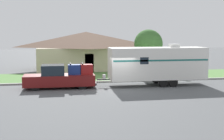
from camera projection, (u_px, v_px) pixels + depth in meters
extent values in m
plane|color=#515456|center=(120.00, 90.00, 24.75)|extent=(120.00, 120.00, 0.00)
cube|color=#999993|center=(112.00, 81.00, 28.41)|extent=(80.00, 0.30, 0.14)
cube|color=#568442|center=(106.00, 76.00, 31.98)|extent=(80.00, 7.00, 0.03)
cube|color=beige|center=(86.00, 58.00, 38.74)|extent=(11.67, 7.41, 2.72)
pyramid|color=brown|center=(86.00, 39.00, 38.46)|extent=(12.61, 8.00, 1.85)
cube|color=#4C3828|center=(89.00, 63.00, 35.18)|extent=(1.00, 0.06, 2.10)
cylinder|color=black|center=(34.00, 85.00, 24.22)|extent=(0.88, 0.28, 0.88)
cylinder|color=black|center=(36.00, 82.00, 25.79)|extent=(0.88, 0.28, 0.88)
cylinder|color=black|center=(82.00, 84.00, 24.86)|extent=(0.88, 0.28, 0.88)
cylinder|color=black|center=(81.00, 81.00, 26.43)|extent=(0.88, 0.28, 0.88)
cube|color=maroon|center=(45.00, 80.00, 25.11)|extent=(3.45, 1.97, 0.87)
cube|color=#19232D|center=(53.00, 70.00, 25.12)|extent=(1.79, 1.81, 0.81)
cube|color=maroon|center=(81.00, 79.00, 25.60)|extent=(2.22, 1.97, 0.87)
cube|color=#333333|center=(95.00, 83.00, 25.84)|extent=(0.12, 1.77, 0.20)
cube|color=navy|center=(74.00, 69.00, 25.41)|extent=(1.02, 0.83, 0.80)
cube|color=black|center=(70.00, 64.00, 25.30)|extent=(0.10, 0.91, 0.08)
cube|color=maroon|center=(86.00, 69.00, 25.58)|extent=(1.02, 0.83, 0.80)
cube|color=black|center=(82.00, 63.00, 25.47)|extent=(0.10, 0.91, 0.08)
cylinder|color=black|center=(164.00, 83.00, 25.80)|extent=(0.76, 0.22, 0.76)
cylinder|color=black|center=(156.00, 79.00, 27.80)|extent=(0.76, 0.22, 0.76)
cylinder|color=black|center=(173.00, 82.00, 25.94)|extent=(0.76, 0.22, 0.76)
cylinder|color=black|center=(165.00, 79.00, 27.95)|extent=(0.76, 0.22, 0.76)
cube|color=silver|center=(157.00, 63.00, 26.57)|extent=(8.22, 2.33, 2.67)
cube|color=#1E6660|center=(162.00, 60.00, 25.39)|extent=(8.06, 0.01, 0.14)
cube|color=#383838|center=(103.00, 79.00, 25.93)|extent=(1.09, 0.12, 0.10)
cylinder|color=silver|center=(104.00, 77.00, 25.91)|extent=(0.28, 0.28, 0.36)
cube|color=silver|center=(174.00, 46.00, 26.65)|extent=(0.80, 0.68, 0.28)
cube|color=#19232D|center=(144.00, 61.00, 25.13)|extent=(0.70, 0.01, 0.56)
cylinder|color=brown|center=(182.00, 73.00, 30.58)|extent=(0.09, 0.09, 1.09)
cube|color=silver|center=(182.00, 66.00, 30.50)|extent=(0.48, 0.20, 0.22)
cylinder|color=brown|center=(148.00, 65.00, 32.07)|extent=(0.24, 0.24, 2.26)
sphere|color=#38662D|center=(148.00, 44.00, 31.79)|extent=(2.92, 2.92, 2.92)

